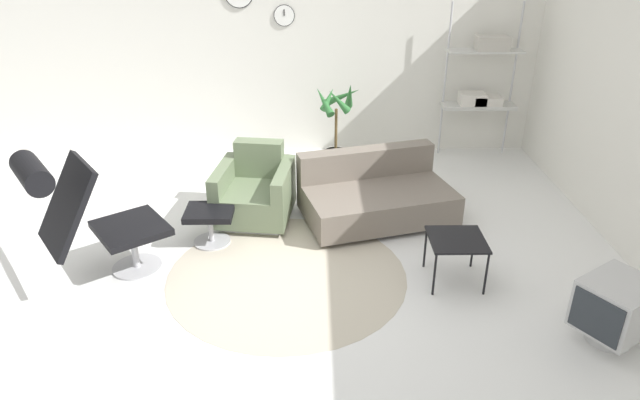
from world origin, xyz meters
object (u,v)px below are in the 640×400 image
at_px(crt_television, 615,309).
at_px(potted_plant, 337,130).
at_px(side_table, 457,242).
at_px(ottoman, 210,219).
at_px(shelf_unit, 483,81).
at_px(lounge_chair, 81,207).
at_px(couch_low, 375,197).
at_px(armchair_red, 255,193).

relative_size(crt_television, potted_plant, 0.58).
distance_m(side_table, crt_television, 1.28).
distance_m(ottoman, shelf_unit, 3.95).
xyz_separation_m(potted_plant, shelf_unit, (1.87, 0.36, 0.52)).
relative_size(ottoman, potted_plant, 0.40).
xyz_separation_m(side_table, shelf_unit, (0.94, 2.94, 0.64)).
distance_m(lounge_chair, side_table, 3.15).
bearing_deg(shelf_unit, ottoman, -144.45).
bearing_deg(couch_low, ottoman, 1.70).
height_order(potted_plant, shelf_unit, shelf_unit).
bearing_deg(armchair_red, shelf_unit, -140.61).
bearing_deg(armchair_red, crt_television, 151.89).
distance_m(armchair_red, side_table, 2.20).
bearing_deg(shelf_unit, potted_plant, -169.16).
bearing_deg(ottoman, lounge_chair, -143.66).
height_order(lounge_chair, shelf_unit, shelf_unit).
distance_m(lounge_chair, ottoman, 1.23).
bearing_deg(crt_television, ottoman, 31.58).
xyz_separation_m(armchair_red, crt_television, (2.82, -2.02, 0.01)).
distance_m(ottoman, crt_television, 3.54).
xyz_separation_m(ottoman, potted_plant, (1.29, 1.90, 0.23)).
bearing_deg(crt_television, side_table, 17.21).
distance_m(couch_low, potted_plant, 1.45).
relative_size(lounge_chair, potted_plant, 1.06).
relative_size(armchair_red, couch_low, 0.53).
height_order(lounge_chair, couch_low, lounge_chair).
height_order(armchair_red, side_table, armchair_red).
distance_m(couch_low, shelf_unit, 2.43).
height_order(couch_low, crt_television, couch_low).
relative_size(potted_plant, shelf_unit, 0.59).
bearing_deg(side_table, ottoman, 163.00).
bearing_deg(couch_low, potted_plant, -91.19).
distance_m(armchair_red, shelf_unit, 3.35).
xyz_separation_m(ottoman, side_table, (2.22, -0.68, 0.12)).
relative_size(ottoman, side_table, 0.97).
xyz_separation_m(armchair_red, shelf_unit, (2.77, 1.73, 0.74)).
bearing_deg(shelf_unit, crt_television, -89.19).
bearing_deg(couch_low, shelf_unit, -146.71).
relative_size(lounge_chair, ottoman, 2.66).
xyz_separation_m(lounge_chair, ottoman, (0.91, 0.67, -0.47)).
bearing_deg(lounge_chair, ottoman, 90.00).
relative_size(ottoman, couch_low, 0.27).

